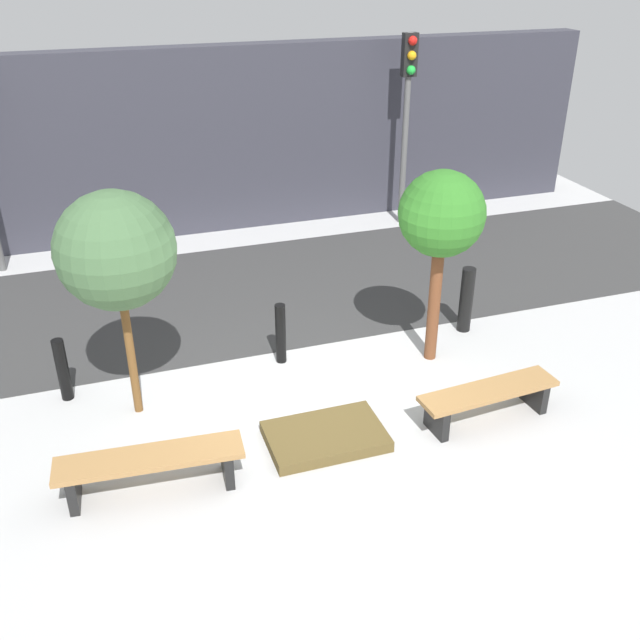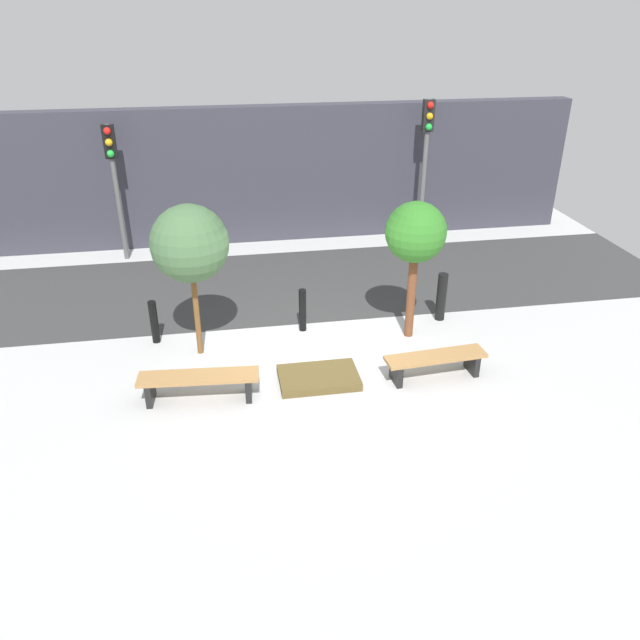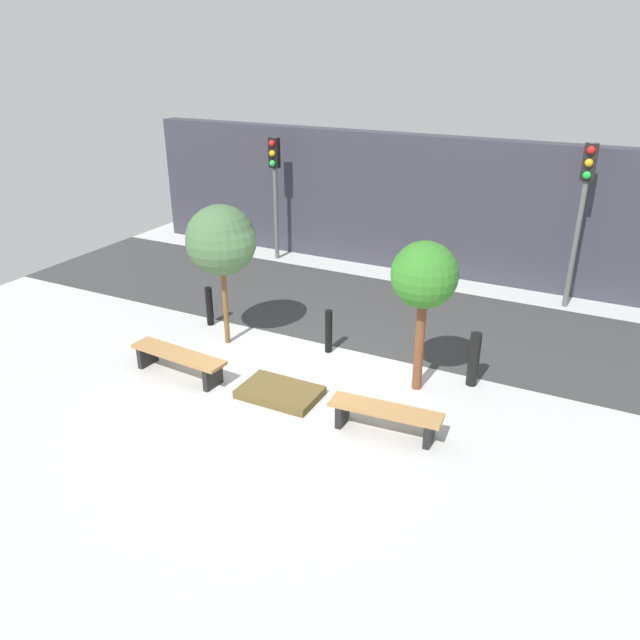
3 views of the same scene
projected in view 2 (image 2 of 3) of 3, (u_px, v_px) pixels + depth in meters
ground_plane at (313, 363)px, 11.37m from camera, size 18.00×18.00×0.00m
road_strip at (289, 284)px, 14.47m from camera, size 18.00×4.02×0.01m
building_facade at (272, 175)px, 16.48m from camera, size 16.20×0.50×3.51m
bench_left at (199, 382)px, 10.19m from camera, size 1.99×0.59×0.46m
bench_right at (435, 361)px, 10.81m from camera, size 1.81×0.56×0.44m
planter_bed at (319, 378)px, 10.79m from camera, size 1.37×0.89×0.14m
tree_behind_left_bench at (190, 244)px, 10.70m from camera, size 1.36×1.36×2.85m
tree_behind_right_bench at (416, 234)px, 11.34m from camera, size 1.12×1.12×2.70m
bollard_far_left at (154, 322)px, 11.87m from camera, size 0.15×0.15×0.86m
bollard_left at (303, 310)px, 12.29m from camera, size 0.14×0.14×0.88m
bollard_center at (441, 297)px, 12.69m from camera, size 0.20×0.20×1.01m
traffic_light_west at (113, 168)px, 14.84m from camera, size 0.28×0.27×3.32m
traffic_light_mid_west at (426, 146)px, 15.88m from camera, size 0.28×0.27×3.69m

